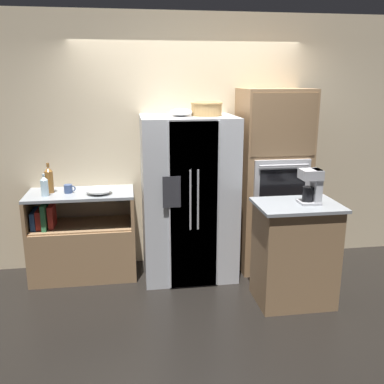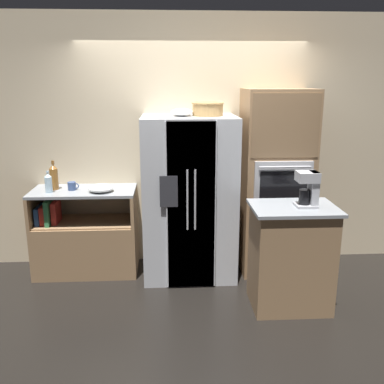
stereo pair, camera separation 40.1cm
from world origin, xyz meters
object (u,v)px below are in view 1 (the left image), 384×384
(wicker_basket, at_px, (207,108))
(mixing_bowl, at_px, (99,190))
(bottle_tall, at_px, (49,180))
(fruit_bowl, at_px, (181,112))
(coffee_maker, at_px, (312,185))
(bottle_short, at_px, (44,186))
(refrigerator, at_px, (189,198))
(wall_oven, at_px, (272,181))
(mug, at_px, (68,189))

(wicker_basket, relative_size, mixing_bowl, 1.25)
(wicker_basket, bearing_deg, bottle_tall, 175.61)
(fruit_bowl, xyz_separation_m, coffee_maker, (1.10, -0.80, -0.61))
(bottle_short, xyz_separation_m, mixing_bowl, (0.54, -0.00, -0.07))
(refrigerator, xyz_separation_m, wall_oven, (0.95, 0.07, 0.14))
(wall_oven, relative_size, coffee_maker, 6.25)
(bottle_tall, height_order, coffee_maker, coffee_maker)
(bottle_tall, distance_m, coffee_maker, 2.65)
(refrigerator, xyz_separation_m, bottle_short, (-1.48, 0.01, 0.18))
(wicker_basket, bearing_deg, wall_oven, 4.20)
(bottle_tall, xyz_separation_m, mixing_bowl, (0.51, -0.13, -0.10))
(bottle_short, distance_m, coffee_maker, 2.64)
(wicker_basket, relative_size, mug, 2.76)
(wicker_basket, height_order, fruit_bowl, wicker_basket)
(wall_oven, relative_size, bottle_tall, 6.36)
(fruit_bowl, bearing_deg, wicker_basket, 2.30)
(wall_oven, relative_size, fruit_bowl, 8.59)
(refrigerator, bearing_deg, wicker_basket, 5.20)
(mixing_bowl, bearing_deg, mug, 164.07)
(refrigerator, bearing_deg, wall_oven, 4.41)
(mug, bearing_deg, bottle_tall, 168.36)
(fruit_bowl, height_order, coffee_maker, fruit_bowl)
(wall_oven, height_order, coffee_maker, wall_oven)
(fruit_bowl, xyz_separation_m, bottle_short, (-1.40, 0.01, -0.72))
(wicker_basket, xyz_separation_m, coffee_maker, (0.84, -0.81, -0.65))
(bottle_tall, height_order, mug, bottle_tall)
(bottle_tall, distance_m, bottle_short, 0.14)
(wicker_basket, distance_m, bottle_short, 1.84)
(wall_oven, relative_size, mug, 16.73)
(refrigerator, relative_size, mixing_bowl, 6.54)
(refrigerator, distance_m, mug, 1.27)
(bottle_tall, bearing_deg, bottle_short, -101.57)
(refrigerator, height_order, fruit_bowl, fruit_bowl)
(refrigerator, xyz_separation_m, bottle_tall, (-1.45, 0.14, 0.22))
(wall_oven, xyz_separation_m, coffee_maker, (0.08, -0.86, 0.16))
(mixing_bowl, bearing_deg, fruit_bowl, -0.36)
(wall_oven, distance_m, fruit_bowl, 1.28)
(coffee_maker, bearing_deg, bottle_tall, 159.38)
(fruit_bowl, distance_m, bottle_tall, 1.55)
(bottle_tall, relative_size, mug, 2.63)
(wicker_basket, distance_m, mug, 1.67)
(refrigerator, bearing_deg, fruit_bowl, 174.76)
(wall_oven, bearing_deg, mixing_bowl, -178.15)
(bottle_short, distance_m, mug, 0.25)
(refrigerator, height_order, mixing_bowl, refrigerator)
(refrigerator, height_order, bottle_tall, refrigerator)
(mug, xyz_separation_m, coffee_maker, (2.29, -0.89, 0.17))
(wicker_basket, height_order, mixing_bowl, wicker_basket)
(wicker_basket, height_order, bottle_tall, wicker_basket)
(mixing_bowl, distance_m, coffee_maker, 2.13)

